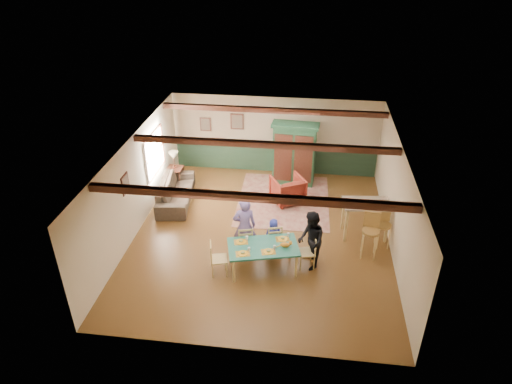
# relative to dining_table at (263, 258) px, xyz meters

# --- Properties ---
(floor) EXTENTS (8.00, 8.00, 0.00)m
(floor) POSITION_rel_dining_table_xyz_m (-0.21, 1.43, -0.36)
(floor) COLOR #553518
(floor) RESTS_ON ground
(wall_back) EXTENTS (7.00, 0.02, 2.70)m
(wall_back) POSITION_rel_dining_table_xyz_m (-0.21, 5.43, 0.99)
(wall_back) COLOR beige
(wall_back) RESTS_ON floor
(wall_left) EXTENTS (0.02, 8.00, 2.70)m
(wall_left) POSITION_rel_dining_table_xyz_m (-3.71, 1.43, 0.99)
(wall_left) COLOR beige
(wall_left) RESTS_ON floor
(wall_right) EXTENTS (0.02, 8.00, 2.70)m
(wall_right) POSITION_rel_dining_table_xyz_m (3.29, 1.43, 0.99)
(wall_right) COLOR beige
(wall_right) RESTS_ON floor
(ceiling) EXTENTS (7.00, 8.00, 0.02)m
(ceiling) POSITION_rel_dining_table_xyz_m (-0.21, 1.43, 2.34)
(ceiling) COLOR white
(ceiling) RESTS_ON wall_back
(wainscot_back) EXTENTS (6.95, 0.03, 0.90)m
(wainscot_back) POSITION_rel_dining_table_xyz_m (-0.21, 5.41, 0.09)
(wainscot_back) COLOR #1E3826
(wainscot_back) RESTS_ON floor
(ceiling_beam_front) EXTENTS (6.95, 0.16, 0.16)m
(ceiling_beam_front) POSITION_rel_dining_table_xyz_m (-0.21, -0.87, 2.25)
(ceiling_beam_front) COLOR black
(ceiling_beam_front) RESTS_ON ceiling
(ceiling_beam_mid) EXTENTS (6.95, 0.16, 0.16)m
(ceiling_beam_mid) POSITION_rel_dining_table_xyz_m (-0.21, 1.83, 2.25)
(ceiling_beam_mid) COLOR black
(ceiling_beam_mid) RESTS_ON ceiling
(ceiling_beam_back) EXTENTS (6.95, 0.16, 0.16)m
(ceiling_beam_back) POSITION_rel_dining_table_xyz_m (-0.21, 4.43, 2.25)
(ceiling_beam_back) COLOR black
(ceiling_beam_back) RESTS_ON ceiling
(window_left) EXTENTS (0.06, 1.60, 1.30)m
(window_left) POSITION_rel_dining_table_xyz_m (-3.68, 3.13, 1.19)
(window_left) COLOR white
(window_left) RESTS_ON wall_left
(picture_left_wall) EXTENTS (0.04, 0.42, 0.52)m
(picture_left_wall) POSITION_rel_dining_table_xyz_m (-3.68, 0.83, 1.39)
(picture_left_wall) COLOR gray
(picture_left_wall) RESTS_ON wall_left
(picture_back_a) EXTENTS (0.45, 0.04, 0.55)m
(picture_back_a) POSITION_rel_dining_table_xyz_m (-1.51, 5.40, 1.44)
(picture_back_a) COLOR gray
(picture_back_a) RESTS_ON wall_back
(picture_back_b) EXTENTS (0.38, 0.04, 0.48)m
(picture_back_b) POSITION_rel_dining_table_xyz_m (-2.61, 5.40, 1.29)
(picture_back_b) COLOR gray
(picture_back_b) RESTS_ON wall_back
(dining_table) EXTENTS (1.89, 1.34, 0.71)m
(dining_table) POSITION_rel_dining_table_xyz_m (0.00, 0.00, 0.00)
(dining_table) COLOR #216854
(dining_table) RESTS_ON floor
(dining_chair_far_left) EXTENTS (0.49, 0.50, 0.90)m
(dining_chair_far_left) POSITION_rel_dining_table_xyz_m (-0.54, 0.57, 0.10)
(dining_chair_far_left) COLOR tan
(dining_chair_far_left) RESTS_ON floor
(dining_chair_far_right) EXTENTS (0.49, 0.50, 0.90)m
(dining_chair_far_right) POSITION_rel_dining_table_xyz_m (0.20, 0.76, 0.10)
(dining_chair_far_right) COLOR tan
(dining_chair_far_right) RESTS_ON floor
(dining_chair_end_left) EXTENTS (0.50, 0.49, 0.90)m
(dining_chair_end_left) POSITION_rel_dining_table_xyz_m (-1.06, -0.27, 0.10)
(dining_chair_end_left) COLOR tan
(dining_chair_end_left) RESTS_ON floor
(dining_chair_end_right) EXTENTS (0.50, 0.49, 0.90)m
(dining_chair_end_right) POSITION_rel_dining_table_xyz_m (1.06, 0.27, 0.10)
(dining_chair_end_right) COLOR tan
(dining_chair_end_right) RESTS_ON floor
(person_man) EXTENTS (0.68, 0.53, 1.64)m
(person_man) POSITION_rel_dining_table_xyz_m (-0.56, 0.64, 0.46)
(person_man) COLOR #7560A5
(person_man) RESTS_ON floor
(person_woman) EXTENTS (0.76, 0.88, 1.57)m
(person_woman) POSITION_rel_dining_table_xyz_m (1.15, 0.29, 0.43)
(person_woman) COLOR black
(person_woman) RESTS_ON floor
(person_child) EXTENTS (0.53, 0.41, 0.96)m
(person_child) POSITION_rel_dining_table_xyz_m (0.18, 0.83, 0.12)
(person_child) COLOR #2935A6
(person_child) RESTS_ON floor
(cat) EXTENTS (0.36, 0.21, 0.17)m
(cat) POSITION_rel_dining_table_xyz_m (0.53, 0.04, 0.44)
(cat) COLOR orange
(cat) RESTS_ON dining_table
(place_setting_near_left) EXTENTS (0.44, 0.37, 0.11)m
(place_setting_near_left) POSITION_rel_dining_table_xyz_m (-0.45, -0.36, 0.41)
(place_setting_near_left) COLOR #F5AD20
(place_setting_near_left) RESTS_ON dining_table
(place_setting_near_center) EXTENTS (0.44, 0.37, 0.11)m
(place_setting_near_center) POSITION_rel_dining_table_xyz_m (0.15, -0.21, 0.41)
(place_setting_near_center) COLOR #F5AD20
(place_setting_near_center) RESTS_ON dining_table
(place_setting_far_left) EXTENTS (0.44, 0.37, 0.11)m
(place_setting_far_left) POSITION_rel_dining_table_xyz_m (-0.57, 0.10, 0.41)
(place_setting_far_left) COLOR #F5AD20
(place_setting_far_left) RESTS_ON dining_table
(place_setting_far_right) EXTENTS (0.44, 0.37, 0.11)m
(place_setting_far_right) POSITION_rel_dining_table_xyz_m (0.45, 0.36, 0.41)
(place_setting_far_right) COLOR #F5AD20
(place_setting_far_right) RESTS_ON dining_table
(area_rug) EXTENTS (2.87, 3.39, 0.01)m
(area_rug) POSITION_rel_dining_table_xyz_m (0.27, 3.44, -0.35)
(area_rug) COLOR #C3AB8D
(area_rug) RESTS_ON floor
(armoire) EXTENTS (1.54, 0.72, 2.11)m
(armoire) POSITION_rel_dining_table_xyz_m (0.50, 4.66, 0.70)
(armoire) COLOR #163823
(armoire) RESTS_ON floor
(armchair) EXTENTS (1.24, 1.25, 0.85)m
(armchair) POSITION_rel_dining_table_xyz_m (0.38, 3.40, 0.07)
(armchair) COLOR #541510
(armchair) RESTS_ON floor
(sofa) EXTENTS (1.22, 2.47, 0.69)m
(sofa) POSITION_rel_dining_table_xyz_m (-3.08, 2.98, -0.01)
(sofa) COLOR #342A20
(sofa) RESTS_ON floor
(end_table) EXTENTS (0.53, 0.53, 0.63)m
(end_table) POSITION_rel_dining_table_xyz_m (-3.38, 4.00, -0.04)
(end_table) COLOR black
(end_table) RESTS_ON floor
(table_lamp) EXTENTS (0.34, 0.34, 0.58)m
(table_lamp) POSITION_rel_dining_table_xyz_m (-3.38, 4.00, 0.56)
(table_lamp) COLOR #D3C189
(table_lamp) RESTS_ON end_table
(counter_table) EXTENTS (1.34, 0.86, 1.06)m
(counter_table) POSITION_rel_dining_table_xyz_m (2.61, 1.82, 0.17)
(counter_table) COLOR beige
(counter_table) RESTS_ON floor
(bar_stool_left) EXTENTS (0.48, 0.52, 1.23)m
(bar_stool_left) POSITION_rel_dining_table_xyz_m (2.66, 0.90, 0.26)
(bar_stool_left) COLOR #AB8342
(bar_stool_left) RESTS_ON floor
(bar_stool_right) EXTENTS (0.43, 0.47, 1.09)m
(bar_stool_right) POSITION_rel_dining_table_xyz_m (3.05, 1.37, 0.19)
(bar_stool_right) COLOR #AB8342
(bar_stool_right) RESTS_ON floor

